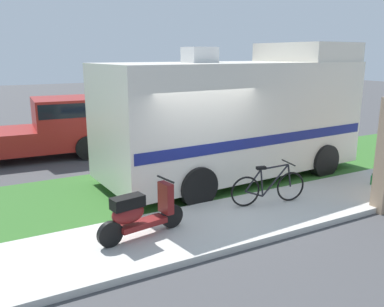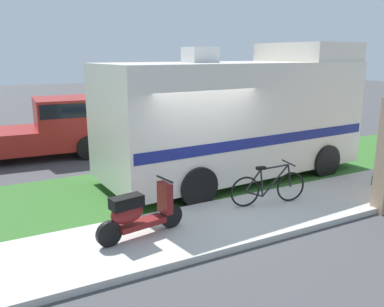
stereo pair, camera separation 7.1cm
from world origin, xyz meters
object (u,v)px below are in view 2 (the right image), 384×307
(bicycle, at_px, (268,187))
(scooter, at_px, (138,213))
(pickup_truck_near, at_px, (50,126))
(bottle_green, at_px, (373,180))
(motorhome_rv, at_px, (237,115))

(bicycle, bearing_deg, scooter, -176.01)
(scooter, bearing_deg, pickup_truck_near, 92.06)
(pickup_truck_near, height_order, bottle_green, pickup_truck_near)
(scooter, height_order, bicycle, scooter)
(bicycle, bearing_deg, bottle_green, -4.03)
(motorhome_rv, bearing_deg, bicycle, -107.03)
(scooter, xyz_separation_m, bicycle, (3.00, 0.21, -0.08))
(motorhome_rv, xyz_separation_m, pickup_truck_near, (-3.94, 4.74, -0.69))
(pickup_truck_near, xyz_separation_m, bottle_green, (6.31, -7.18, -0.75))
(bicycle, height_order, pickup_truck_near, pickup_truck_near)
(bicycle, height_order, bottle_green, bicycle)
(bottle_green, bearing_deg, motorhome_rv, 134.22)
(scooter, bearing_deg, bicycle, 3.99)
(pickup_truck_near, bearing_deg, motorhome_rv, -50.29)
(pickup_truck_near, relative_size, bottle_green, 19.92)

